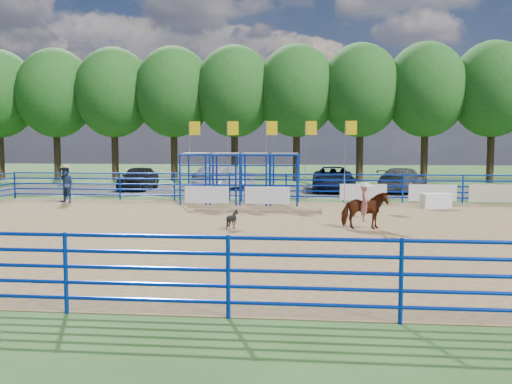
% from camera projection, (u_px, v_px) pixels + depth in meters
% --- Properties ---
extents(ground, '(120.00, 120.00, 0.00)m').
position_uv_depth(ground, '(271.00, 231.00, 20.06)').
color(ground, '#315823').
rests_on(ground, ground).
extents(arena_dirt, '(30.00, 20.00, 0.02)m').
position_uv_depth(arena_dirt, '(271.00, 231.00, 20.06)').
color(arena_dirt, olive).
rests_on(arena_dirt, ground).
extents(gravel_strip, '(40.00, 10.00, 0.01)m').
position_uv_depth(gravel_strip, '(292.00, 191.00, 36.90)').
color(gravel_strip, gray).
rests_on(gravel_strip, ground).
extents(announcer_table, '(1.44, 0.95, 0.71)m').
position_uv_depth(announcer_table, '(436.00, 201.00, 26.84)').
color(announcer_table, white).
rests_on(announcer_table, arena_dirt).
extents(horse_and_rider, '(1.66, 0.83, 2.30)m').
position_uv_depth(horse_and_rider, '(364.00, 207.00, 20.41)').
color(horse_and_rider, '#5C2812').
rests_on(horse_and_rider, arena_dirt).
extents(calf, '(0.84, 0.81, 0.71)m').
position_uv_depth(calf, '(233.00, 219.00, 20.40)').
color(calf, black).
rests_on(calf, arena_dirt).
extents(spectator_cowboy, '(1.10, 0.98, 1.92)m').
position_uv_depth(spectator_cowboy, '(66.00, 184.00, 29.27)').
color(spectator_cowboy, navy).
rests_on(spectator_cowboy, arena_dirt).
extents(car_a, '(1.89, 4.60, 1.56)m').
position_uv_depth(car_a, '(138.00, 178.00, 37.32)').
color(car_a, black).
rests_on(car_a, gravel_strip).
extents(car_b, '(3.64, 5.19, 1.62)m').
position_uv_depth(car_b, '(224.00, 178.00, 37.28)').
color(car_b, gray).
rests_on(car_b, gravel_strip).
extents(car_c, '(2.63, 5.65, 1.57)m').
position_uv_depth(car_c, '(333.00, 179.00, 36.16)').
color(car_c, black).
rests_on(car_c, gravel_strip).
extents(car_d, '(4.01, 5.69, 1.53)m').
position_uv_depth(car_d, '(403.00, 180.00, 35.59)').
color(car_d, '#535355').
rests_on(car_d, gravel_strip).
extents(perimeter_fence, '(30.10, 20.10, 1.50)m').
position_uv_depth(perimeter_fence, '(271.00, 210.00, 19.99)').
color(perimeter_fence, '#082CB4').
rests_on(perimeter_fence, ground).
extents(chute_assembly, '(19.32, 2.41, 4.20)m').
position_uv_depth(chute_assembly, '(248.00, 179.00, 28.90)').
color(chute_assembly, '#082CB4').
rests_on(chute_assembly, ground).
extents(treeline, '(56.40, 6.40, 11.24)m').
position_uv_depth(treeline, '(297.00, 87.00, 45.16)').
color(treeline, '#3F2B19').
rests_on(treeline, ground).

